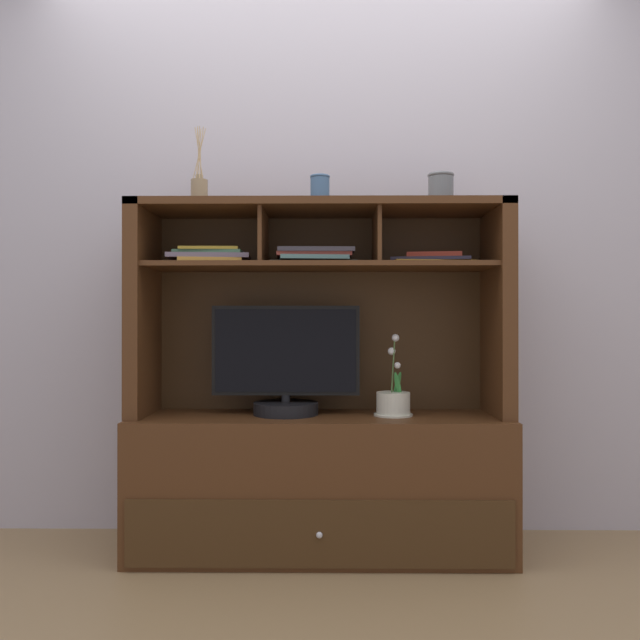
{
  "coord_description": "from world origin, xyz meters",
  "views": [
    {
      "loc": [
        0.02,
        -2.66,
        0.94
      ],
      "look_at": [
        0.0,
        0.0,
        0.95
      ],
      "focal_mm": 36.33,
      "sensor_mm": 36.0,
      "label": 1
    }
  ],
  "objects_px": {
    "tv_monitor": "(286,369)",
    "diffuser_bottle": "(199,190)",
    "magazine_stack_left": "(211,257)",
    "magazine_stack_centre": "(431,260)",
    "media_console": "(320,446)",
    "potted_orchid": "(393,402)",
    "accent_vase": "(441,188)",
    "magazine_stack_right": "(314,256)",
    "ceramic_vase": "(320,189)"
  },
  "relations": [
    {
      "from": "magazine_stack_left",
      "to": "magazine_stack_centre",
      "type": "height_order",
      "value": "magazine_stack_left"
    },
    {
      "from": "potted_orchid",
      "to": "magazine_stack_left",
      "type": "distance_m",
      "value": 0.96
    },
    {
      "from": "magazine_stack_right",
      "to": "diffuser_bottle",
      "type": "bearing_deg",
      "value": -178.49
    },
    {
      "from": "magazine_stack_centre",
      "to": "diffuser_bottle",
      "type": "relative_size",
      "value": 1.12
    },
    {
      "from": "magazine_stack_right",
      "to": "accent_vase",
      "type": "bearing_deg",
      "value": -0.96
    },
    {
      "from": "tv_monitor",
      "to": "magazine_stack_left",
      "type": "distance_m",
      "value": 0.56
    },
    {
      "from": "tv_monitor",
      "to": "magazine_stack_right",
      "type": "bearing_deg",
      "value": -6.2
    },
    {
      "from": "media_console",
      "to": "magazine_stack_left",
      "type": "height_order",
      "value": "media_console"
    },
    {
      "from": "tv_monitor",
      "to": "ceramic_vase",
      "type": "distance_m",
      "value": 0.75
    },
    {
      "from": "accent_vase",
      "to": "ceramic_vase",
      "type": "bearing_deg",
      "value": 179.7
    },
    {
      "from": "magazine_stack_centre",
      "to": "accent_vase",
      "type": "distance_m",
      "value": 0.29
    },
    {
      "from": "potted_orchid",
      "to": "magazine_stack_right",
      "type": "xyz_separation_m",
      "value": [
        -0.32,
        0.01,
        0.6
      ]
    },
    {
      "from": "diffuser_bottle",
      "to": "magazine_stack_left",
      "type": "bearing_deg",
      "value": 25.55
    },
    {
      "from": "magazine_stack_centre",
      "to": "accent_vase",
      "type": "relative_size",
      "value": 2.87
    },
    {
      "from": "magazine_stack_left",
      "to": "media_console",
      "type": "bearing_deg",
      "value": 1.77
    },
    {
      "from": "magazine_stack_left",
      "to": "ceramic_vase",
      "type": "distance_m",
      "value": 0.53
    },
    {
      "from": "media_console",
      "to": "potted_orchid",
      "type": "relative_size",
      "value": 4.56
    },
    {
      "from": "diffuser_bottle",
      "to": "ceramic_vase",
      "type": "relative_size",
      "value": 2.7
    },
    {
      "from": "magazine_stack_right",
      "to": "diffuser_bottle",
      "type": "relative_size",
      "value": 1.11
    },
    {
      "from": "diffuser_bottle",
      "to": "ceramic_vase",
      "type": "height_order",
      "value": "diffuser_bottle"
    },
    {
      "from": "media_console",
      "to": "diffuser_bottle",
      "type": "height_order",
      "value": "diffuser_bottle"
    },
    {
      "from": "magazine_stack_centre",
      "to": "magazine_stack_right",
      "type": "relative_size",
      "value": 1.01
    },
    {
      "from": "tv_monitor",
      "to": "diffuser_bottle",
      "type": "distance_m",
      "value": 0.81
    },
    {
      "from": "tv_monitor",
      "to": "magazine_stack_centre",
      "type": "relative_size",
      "value": 1.73
    },
    {
      "from": "magazine_stack_centre",
      "to": "ceramic_vase",
      "type": "bearing_deg",
      "value": -172.33
    },
    {
      "from": "potted_orchid",
      "to": "accent_vase",
      "type": "xyz_separation_m",
      "value": [
        0.19,
        0.0,
        0.87
      ]
    },
    {
      "from": "tv_monitor",
      "to": "magazine_stack_centre",
      "type": "distance_m",
      "value": 0.76
    },
    {
      "from": "magazine_stack_centre",
      "to": "accent_vase",
      "type": "bearing_deg",
      "value": -66.39
    },
    {
      "from": "media_console",
      "to": "tv_monitor",
      "type": "height_order",
      "value": "media_console"
    },
    {
      "from": "potted_orchid",
      "to": "ceramic_vase",
      "type": "height_order",
      "value": "ceramic_vase"
    },
    {
      "from": "potted_orchid",
      "to": "magazine_stack_centre",
      "type": "bearing_deg",
      "value": 21.85
    },
    {
      "from": "magazine_stack_left",
      "to": "magazine_stack_centre",
      "type": "relative_size",
      "value": 0.98
    },
    {
      "from": "magazine_stack_centre",
      "to": "potted_orchid",
      "type": "bearing_deg",
      "value": -158.15
    },
    {
      "from": "tv_monitor",
      "to": "accent_vase",
      "type": "xyz_separation_m",
      "value": [
        0.63,
        -0.02,
        0.74
      ]
    },
    {
      "from": "potted_orchid",
      "to": "diffuser_bottle",
      "type": "relative_size",
      "value": 1.06
    },
    {
      "from": "tv_monitor",
      "to": "magazine_stack_right",
      "type": "xyz_separation_m",
      "value": [
        0.12,
        -0.01,
        0.46
      ]
    },
    {
      "from": "potted_orchid",
      "to": "diffuser_bottle",
      "type": "xyz_separation_m",
      "value": [
        -0.79,
        -0.0,
        0.87
      ]
    },
    {
      "from": "potted_orchid",
      "to": "ceramic_vase",
      "type": "xyz_separation_m",
      "value": [
        -0.3,
        0.0,
        0.87
      ]
    },
    {
      "from": "magazine_stack_right",
      "to": "accent_vase",
      "type": "distance_m",
      "value": 0.59
    },
    {
      "from": "potted_orchid",
      "to": "magazine_stack_right",
      "type": "relative_size",
      "value": 0.96
    },
    {
      "from": "magazine_stack_centre",
      "to": "diffuser_bottle",
      "type": "height_order",
      "value": "diffuser_bottle"
    },
    {
      "from": "ceramic_vase",
      "to": "magazine_stack_centre",
      "type": "bearing_deg",
      "value": 7.67
    },
    {
      "from": "media_console",
      "to": "tv_monitor",
      "type": "bearing_deg",
      "value": -176.31
    },
    {
      "from": "tv_monitor",
      "to": "ceramic_vase",
      "type": "relative_size",
      "value": 5.24
    },
    {
      "from": "potted_orchid",
      "to": "magazine_stack_centre",
      "type": "distance_m",
      "value": 0.61
    },
    {
      "from": "media_console",
      "to": "diffuser_bottle",
      "type": "relative_size",
      "value": 4.85
    },
    {
      "from": "tv_monitor",
      "to": "magazine_stack_centre",
      "type": "bearing_deg",
      "value": 4.13
    },
    {
      "from": "media_console",
      "to": "diffuser_bottle",
      "type": "xyz_separation_m",
      "value": [
        -0.49,
        -0.03,
        1.05
      ]
    },
    {
      "from": "magazine_stack_left",
      "to": "accent_vase",
      "type": "height_order",
      "value": "accent_vase"
    },
    {
      "from": "potted_orchid",
      "to": "magazine_stack_left",
      "type": "bearing_deg",
      "value": 178.65
    }
  ]
}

